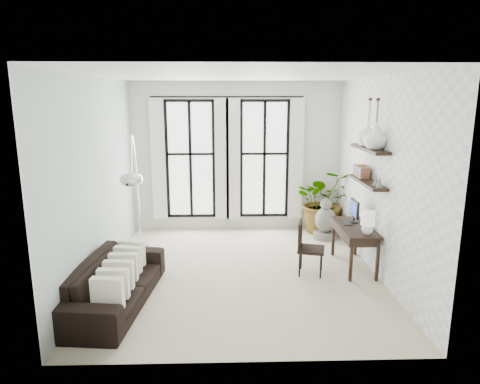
{
  "coord_description": "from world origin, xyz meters",
  "views": [
    {
      "loc": [
        -0.2,
        -6.71,
        2.88
      ],
      "look_at": [
        0.01,
        0.3,
        1.31
      ],
      "focal_mm": 32.0,
      "sensor_mm": 36.0,
      "label": 1
    }
  ],
  "objects_px": {
    "buddha": "(325,222)",
    "sofa": "(115,282)",
    "plant": "(324,200)",
    "desk": "(356,230)",
    "arc_lamp": "(134,165)",
    "desk_chair": "(306,244)"
  },
  "relations": [
    {
      "from": "plant",
      "to": "desk_chair",
      "type": "distance_m",
      "value": 2.37
    },
    {
      "from": "desk",
      "to": "plant",
      "type": "bearing_deg",
      "value": 92.1
    },
    {
      "from": "desk_chair",
      "to": "arc_lamp",
      "type": "height_order",
      "value": "arc_lamp"
    },
    {
      "from": "plant",
      "to": "arc_lamp",
      "type": "height_order",
      "value": "arc_lamp"
    },
    {
      "from": "sofa",
      "to": "arc_lamp",
      "type": "height_order",
      "value": "arc_lamp"
    },
    {
      "from": "desk_chair",
      "to": "buddha",
      "type": "height_order",
      "value": "desk_chair"
    },
    {
      "from": "buddha",
      "to": "sofa",
      "type": "bearing_deg",
      "value": -142.49
    },
    {
      "from": "plant",
      "to": "buddha",
      "type": "distance_m",
      "value": 0.57
    },
    {
      "from": "arc_lamp",
      "to": "desk_chair",
      "type": "bearing_deg",
      "value": -3.54
    },
    {
      "from": "desk",
      "to": "desk_chair",
      "type": "distance_m",
      "value": 0.89
    },
    {
      "from": "plant",
      "to": "arc_lamp",
      "type": "distance_m",
      "value": 4.27
    },
    {
      "from": "sofa",
      "to": "arc_lamp",
      "type": "distance_m",
      "value": 1.89
    },
    {
      "from": "sofa",
      "to": "desk",
      "type": "relative_size",
      "value": 1.8
    },
    {
      "from": "sofa",
      "to": "arc_lamp",
      "type": "bearing_deg",
      "value": 0.94
    },
    {
      "from": "desk",
      "to": "arc_lamp",
      "type": "bearing_deg",
      "value": 179.94
    },
    {
      "from": "sofa",
      "to": "plant",
      "type": "xyz_separation_m",
      "value": [
        3.67,
        3.22,
        0.37
      ]
    },
    {
      "from": "sofa",
      "to": "buddha",
      "type": "bearing_deg",
      "value": -46.59
    },
    {
      "from": "plant",
      "to": "sofa",
      "type": "bearing_deg",
      "value": -138.73
    },
    {
      "from": "desk",
      "to": "desk_chair",
      "type": "bearing_deg",
      "value": -168.86
    },
    {
      "from": "desk",
      "to": "arc_lamp",
      "type": "distance_m",
      "value": 3.81
    },
    {
      "from": "plant",
      "to": "arc_lamp",
      "type": "bearing_deg",
      "value": -150.09
    },
    {
      "from": "plant",
      "to": "desk_chair",
      "type": "xyz_separation_m",
      "value": [
        -0.78,
        -2.23,
        -0.19
      ]
    }
  ]
}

